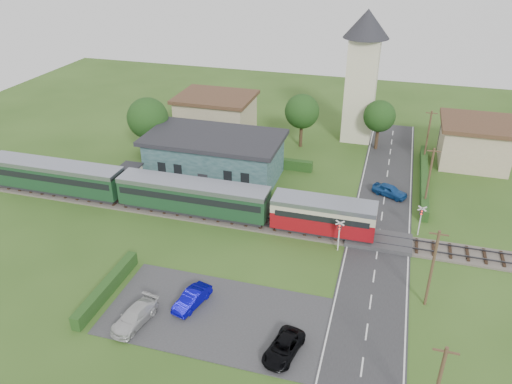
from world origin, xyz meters
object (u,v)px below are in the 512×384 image
(pedestrian_near, at_px, (263,200))
(pedestrian_far, at_px, (136,181))
(house_west, at_px, (216,113))
(house_east, at_px, (474,142))
(station_building, at_px, (215,156))
(church_tower, at_px, (363,67))
(equipment_hut, at_px, (131,176))
(car_park_silver, at_px, (135,316))
(car_park_blue, at_px, (192,299))
(car_park_dark, at_px, (283,348))
(crossing_signal_far, at_px, (421,216))
(crossing_signal_near, at_px, (339,231))
(car_on_road, at_px, (390,191))
(train, at_px, (165,192))

(pedestrian_near, xyz_separation_m, pedestrian_far, (-15.24, 0.63, -0.14))
(house_west, bearing_deg, house_east, -1.64)
(station_building, relative_size, church_tower, 0.91)
(equipment_hut, xyz_separation_m, car_park_silver, (10.92, -19.70, -1.03))
(car_park_silver, bearing_deg, equipment_hut, 128.92)
(house_east, bearing_deg, car_park_blue, -123.82)
(church_tower, xyz_separation_m, car_park_dark, (-0.50, -42.35, -9.57))
(house_east, height_order, car_park_blue, house_east)
(house_east, relative_size, crossing_signal_far, 2.69)
(station_building, xyz_separation_m, crossing_signal_far, (23.60, -6.60, -0.55))
(crossing_signal_near, height_order, car_on_road, crossing_signal_near)
(station_building, relative_size, crossing_signal_far, 4.88)
(car_on_road, xyz_separation_m, car_park_dark, (-5.98, -26.10, -0.07))
(equipment_hut, distance_m, car_park_blue, 21.91)
(train, relative_size, house_west, 4.00)
(house_west, bearing_deg, car_on_road, -27.48)
(equipment_hut, relative_size, pedestrian_far, 1.68)
(equipment_hut, bearing_deg, car_park_blue, -49.19)
(house_east, distance_m, car_park_silver, 47.12)
(station_building, bearing_deg, house_west, 109.65)
(car_park_dark, bearing_deg, pedestrian_far, 149.87)
(church_tower, distance_m, crossing_signal_far, 26.39)
(crossing_signal_near, bearing_deg, station_building, 145.19)
(car_on_road, bearing_deg, equipment_hut, 127.65)
(house_east, height_order, pedestrian_near, house_east)
(train, relative_size, crossing_signal_far, 13.18)
(pedestrian_near, bearing_deg, car_on_road, -149.63)
(crossing_signal_far, height_order, car_park_blue, crossing_signal_far)
(car_on_road, height_order, car_park_dark, car_on_road)
(church_tower, relative_size, pedestrian_far, 11.62)
(equipment_hut, bearing_deg, car_park_dark, -40.99)
(car_park_blue, bearing_deg, train, 136.98)
(crossing_signal_far, xyz_separation_m, car_park_blue, (-17.29, -15.76, -1.43))
(equipment_hut, bearing_deg, house_east, 26.32)
(equipment_hut, xyz_separation_m, pedestrian_near, (15.79, -0.63, -0.40))
(equipment_hut, bearing_deg, pedestrian_far, -0.84)
(church_tower, height_order, car_park_silver, church_tower)
(crossing_signal_far, xyz_separation_m, pedestrian_far, (-31.05, 0.80, -0.93))
(church_tower, height_order, crossing_signal_far, church_tower)
(crossing_signal_far, height_order, car_on_road, crossing_signal_far)
(car_park_blue, bearing_deg, station_building, 120.11)
(house_east, distance_m, crossing_signal_near, 27.95)
(equipment_hut, height_order, car_park_dark, equipment_hut)
(equipment_hut, relative_size, crossing_signal_near, 0.78)
(crossing_signal_near, bearing_deg, train, 172.64)
(church_tower, relative_size, car_park_silver, 3.98)
(crossing_signal_near, distance_m, pedestrian_far, 24.52)
(crossing_signal_near, height_order, crossing_signal_far, same)
(car_park_blue, bearing_deg, car_on_road, 72.85)
(crossing_signal_far, xyz_separation_m, car_park_silver, (-20.68, -18.89, -1.42))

